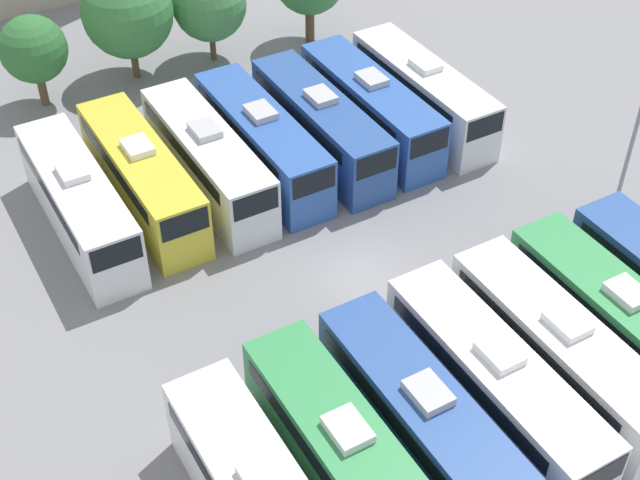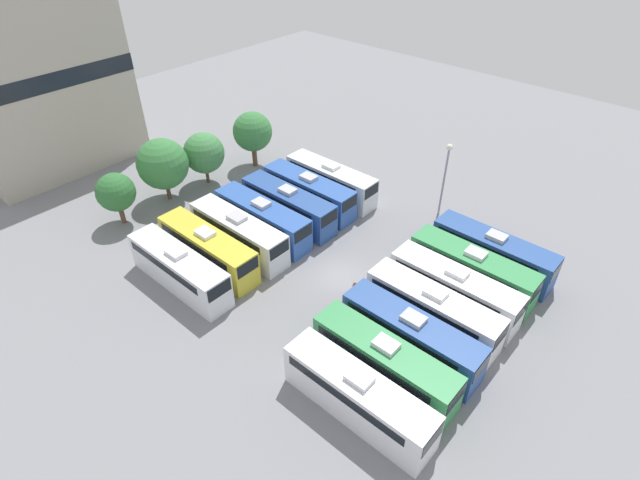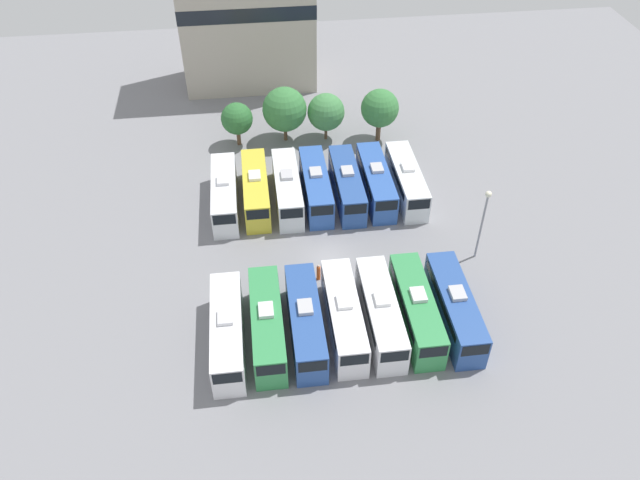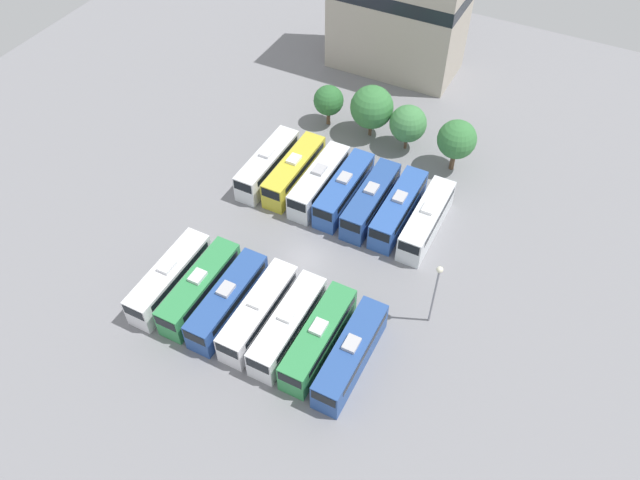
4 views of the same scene
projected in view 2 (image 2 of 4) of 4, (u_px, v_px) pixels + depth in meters
The scene contains 22 objects.
ground_plane at pixel (339, 276), 42.98m from camera, with size 113.10×113.10×0.00m, color gray.
bus_0 at pixel (358, 395), 31.17m from camera, with size 2.56×10.55×3.64m.
bus_1 at pixel (384, 361), 33.30m from camera, with size 2.56×10.55×3.64m.
bus_2 at pixel (411, 335), 35.16m from camera, with size 2.56×10.55×3.64m.
bus_3 at pixel (432, 309), 37.20m from camera, with size 2.56×10.55×3.64m.
bus_4 at pixel (454, 288), 39.03m from camera, with size 2.56×10.55×3.64m.
bus_5 at pixel (472, 269), 40.89m from camera, with size 2.56×10.55×3.64m.
bus_6 at pixel (492, 252), 42.72m from camera, with size 2.56×10.55×3.64m.
bus_7 at pixel (179, 268), 40.97m from camera, with size 2.56×10.55×3.64m.
bus_8 at pixel (207, 248), 43.12m from camera, with size 2.56×10.55×3.64m.
bus_9 at pixel (238, 232), 44.95m from camera, with size 2.56×10.55×3.64m.
bus_10 at pixel (262, 218), 46.79m from camera, with size 2.56×10.55×3.64m.
bus_11 at pixel (288, 205), 48.64m from camera, with size 2.56×10.55×3.64m.
bus_12 at pixel (309, 191), 50.61m from camera, with size 2.56×10.55×3.64m.
bus_13 at pixel (331, 180), 52.45m from camera, with size 2.56×10.55×3.64m.
worker_person at pixel (354, 290), 40.31m from camera, with size 0.36×0.36×1.74m.
light_pole at pixel (446, 168), 47.41m from camera, with size 0.60×0.60×7.75m.
tree_0 at pixel (116, 192), 47.32m from camera, with size 3.71×3.71×5.34m.
tree_1 at pixel (163, 164), 50.45m from camera, with size 5.20×5.20×6.72m.
tree_2 at pixel (204, 153), 53.43m from camera, with size 4.40×4.40×5.83m.
tree_3 at pixel (253, 132), 56.26m from camera, with size 4.45×4.45×6.49m.
depot_building at pixel (39, 80), 53.16m from camera, with size 17.19×8.97×19.81m.
Camera 2 is at (-25.42, -20.28, 28.31)m, focal length 28.00 mm.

